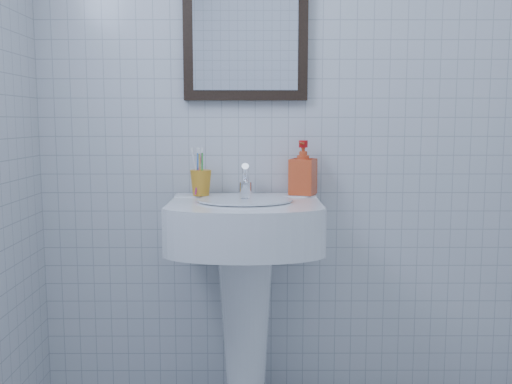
{
  "coord_description": "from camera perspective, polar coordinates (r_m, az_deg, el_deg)",
  "views": [
    {
      "loc": [
        -0.21,
        -1.16,
        1.16
      ],
      "look_at": [
        -0.2,
        0.86,
        0.9
      ],
      "focal_mm": 40.0,
      "sensor_mm": 36.0,
      "label": 1
    }
  ],
  "objects": [
    {
      "name": "wall_back",
      "position": [
        2.37,
        4.97,
        9.33
      ],
      "size": [
        2.2,
        0.02,
        2.5
      ],
      "primitive_type": "cube",
      "color": "silver",
      "rests_on": "ground"
    },
    {
      "name": "washbasin",
      "position": [
        2.23,
        -1.08,
        -7.82
      ],
      "size": [
        0.56,
        0.41,
        0.87
      ],
      "color": "white",
      "rests_on": "ground"
    },
    {
      "name": "faucet",
      "position": [
        2.27,
        -1.06,
        0.96
      ],
      "size": [
        0.05,
        0.12,
        0.13
      ],
      "color": "white",
      "rests_on": "washbasin"
    },
    {
      "name": "toothbrush_cup",
      "position": [
        2.27,
        -5.53,
        0.92
      ],
      "size": [
        0.11,
        0.11,
        0.1
      ],
      "primitive_type": null,
      "rotation": [
        0.0,
        0.0,
        0.4
      ],
      "color": "orange",
      "rests_on": "washbasin"
    },
    {
      "name": "soap_dispenser",
      "position": [
        2.3,
        4.72,
        2.4
      ],
      "size": [
        0.12,
        0.13,
        0.21
      ],
      "primitive_type": "imported",
      "rotation": [
        0.0,
        0.0,
        -0.36
      ],
      "color": "red",
      "rests_on": "washbasin"
    },
    {
      "name": "wall_mirror",
      "position": [
        2.38,
        -1.06,
        16.63
      ],
      "size": [
        0.5,
        0.04,
        0.62
      ],
      "color": "black",
      "rests_on": "wall_back"
    }
  ]
}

